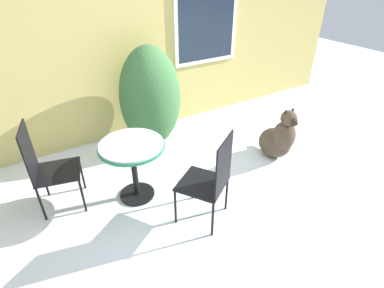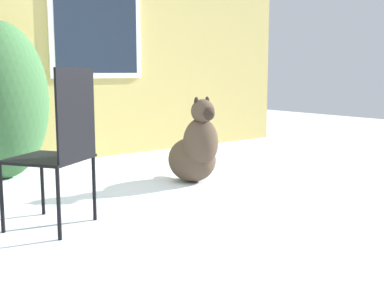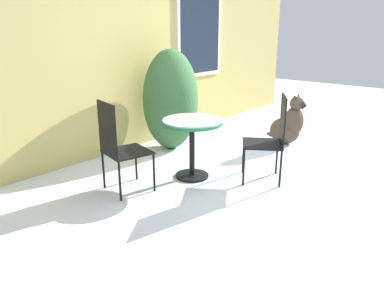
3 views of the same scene
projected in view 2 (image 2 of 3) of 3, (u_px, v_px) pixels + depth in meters
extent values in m
plane|color=silver|center=(86.00, 222.00, 3.18)|extent=(16.00, 16.00, 0.00)
cube|color=white|center=(96.00, 3.00, 5.34)|extent=(1.13, 0.04, 1.66)
cube|color=#1E2838|center=(97.00, 3.00, 5.33)|extent=(1.01, 0.01, 1.54)
ellipsoid|color=#386638|center=(1.00, 101.00, 4.40)|extent=(0.86, 0.74, 1.44)
cube|color=black|center=(48.00, 159.00, 3.03)|extent=(0.61, 0.61, 0.02)
cube|color=black|center=(76.00, 114.00, 2.92)|extent=(0.35, 0.24, 0.56)
cylinder|color=black|center=(42.00, 184.00, 3.32)|extent=(0.02, 0.02, 0.43)
cylinder|color=black|center=(1.00, 199.00, 2.94)|extent=(0.02, 0.02, 0.43)
cylinder|color=black|center=(94.00, 189.00, 3.19)|extent=(0.02, 0.02, 0.43)
cylinder|color=black|center=(59.00, 204.00, 2.81)|extent=(0.02, 0.02, 0.43)
ellipsoid|color=#4C3D2D|center=(192.00, 160.00, 4.34)|extent=(0.45, 0.50, 0.40)
ellipsoid|color=#4C3D2D|center=(201.00, 143.00, 4.20)|extent=(0.34, 0.31, 0.44)
sphere|color=#4C3D2D|center=(203.00, 111.00, 4.14)|extent=(0.21, 0.21, 0.21)
cone|color=#2D241B|center=(212.00, 114.00, 4.03)|extent=(0.12, 0.07, 0.11)
ellipsoid|color=#2D241B|center=(196.00, 102.00, 4.11)|extent=(0.05, 0.03, 0.09)
ellipsoid|color=#2D241B|center=(207.00, 102.00, 4.17)|extent=(0.05, 0.03, 0.09)
ellipsoid|color=#4C3D2D|center=(180.00, 167.00, 4.54)|extent=(0.10, 0.22, 0.08)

